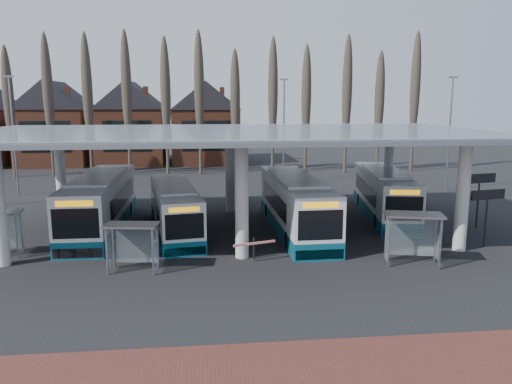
{
  "coord_description": "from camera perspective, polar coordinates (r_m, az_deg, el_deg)",
  "views": [
    {
      "loc": [
        -1.95,
        -22.64,
        8.16
      ],
      "look_at": [
        1.22,
        7.0,
        2.64
      ],
      "focal_mm": 35.0,
      "sensor_mm": 36.0,
      "label": 1
    }
  ],
  "objects": [
    {
      "name": "ground",
      "position": [
        24.15,
        -1.13,
        -9.27
      ],
      "size": [
        140.0,
        140.0,
        0.0
      ],
      "primitive_type": "plane",
      "color": "black",
      "rests_on": "ground"
    },
    {
      "name": "station_canopy",
      "position": [
        30.8,
        -2.47,
        5.86
      ],
      "size": [
        32.0,
        16.0,
        6.34
      ],
      "color": "silver",
      "rests_on": "ground"
    },
    {
      "name": "poplar_row",
      "position": [
        55.68,
        -4.17,
        11.09
      ],
      "size": [
        45.1,
        1.1,
        14.5
      ],
      "color": "#473D33",
      "rests_on": "ground"
    },
    {
      "name": "townhouse_row",
      "position": [
        68.09,
        -17.97,
        8.11
      ],
      "size": [
        36.8,
        10.3,
        12.25
      ],
      "color": "brown",
      "rests_on": "ground"
    },
    {
      "name": "lamp_post_a",
      "position": [
        47.52,
        -25.98,
        6.02
      ],
      "size": [
        0.8,
        0.16,
        10.17
      ],
      "color": "slate",
      "rests_on": "ground"
    },
    {
      "name": "lamp_post_b",
      "position": [
        49.37,
        3.2,
        7.19
      ],
      "size": [
        0.8,
        0.16,
        10.17
      ],
      "color": "slate",
      "rests_on": "ground"
    },
    {
      "name": "lamp_post_c",
      "position": [
        48.04,
        21.24,
        6.41
      ],
      "size": [
        0.8,
        0.16,
        10.17
      ],
      "color": "slate",
      "rests_on": "ground"
    },
    {
      "name": "bus_0",
      "position": [
        33.22,
        -17.33,
        -1.3
      ],
      "size": [
        2.73,
        12.61,
        3.5
      ],
      "rotation": [
        0.0,
        0.0,
        -0.0
      ],
      "color": "silver",
      "rests_on": "ground"
    },
    {
      "name": "bus_1",
      "position": [
        31.63,
        -9.31,
        -1.96
      ],
      "size": [
        3.93,
        11.05,
        3.01
      ],
      "rotation": [
        0.0,
        0.0,
        0.15
      ],
      "color": "silver",
      "rests_on": "ground"
    },
    {
      "name": "bus_2",
      "position": [
        31.53,
        4.5,
        -1.49
      ],
      "size": [
        2.92,
        12.53,
        3.47
      ],
      "rotation": [
        0.0,
        0.0,
        0.02
      ],
      "color": "silver",
      "rests_on": "ground"
    },
    {
      "name": "bus_3",
      "position": [
        36.57,
        14.38,
        -0.27
      ],
      "size": [
        4.36,
        12.08,
        3.29
      ],
      "rotation": [
        0.0,
        0.0,
        -0.16
      ],
      "color": "silver",
      "rests_on": "ground"
    },
    {
      "name": "shelter_1",
      "position": [
        24.72,
        -13.89,
        -4.95
      ],
      "size": [
        2.69,
        1.61,
        2.36
      ],
      "rotation": [
        0.0,
        0.0,
        -0.14
      ],
      "color": "gray",
      "rests_on": "ground"
    },
    {
      "name": "shelter_2",
      "position": [
        26.13,
        17.48,
        -3.85
      ],
      "size": [
        3.08,
        2.05,
        2.63
      ],
      "rotation": [
        0.0,
        0.0,
        -0.24
      ],
      "color": "gray",
      "rests_on": "ground"
    },
    {
      "name": "info_sign_0",
      "position": [
        30.51,
        24.95,
        -0.74
      ],
      "size": [
        2.18,
        0.54,
        3.27
      ],
      "rotation": [
        0.0,
        0.0,
        0.2
      ],
      "color": "black",
      "rests_on": "ground"
    },
    {
      "name": "info_sign_1",
      "position": [
        34.8,
        24.18,
        0.98
      ],
      "size": [
        2.35,
        0.62,
        3.54
      ],
      "rotation": [
        0.0,
        0.0,
        0.21
      ],
      "color": "black",
      "rests_on": "ground"
    },
    {
      "name": "barrier",
      "position": [
        25.59,
        -0.19,
        -6.02
      ],
      "size": [
        2.21,
        0.95,
        1.14
      ],
      "rotation": [
        0.0,
        0.0,
        0.3
      ],
      "color": "black",
      "rests_on": "ground"
    }
  ]
}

